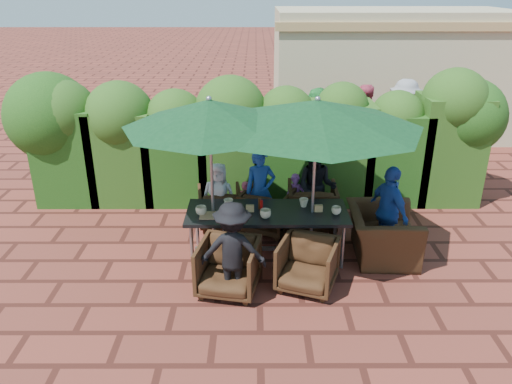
{
  "coord_description": "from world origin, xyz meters",
  "views": [
    {
      "loc": [
        -0.06,
        -6.49,
        3.89
      ],
      "look_at": [
        -0.05,
        0.4,
        0.95
      ],
      "focal_mm": 35.0,
      "sensor_mm": 36.0,
      "label": 1
    }
  ],
  "objects_px": {
    "umbrella_right": "(317,114)",
    "chair_near_right": "(308,263)",
    "chair_far_left": "(220,205)",
    "umbrella_left": "(209,114)",
    "chair_near_left": "(228,265)",
    "chair_end_right": "(383,227)",
    "chair_far_mid": "(267,208)",
    "chair_far_right": "(312,204)",
    "dining_table": "(267,216)"
  },
  "relations": [
    {
      "from": "umbrella_left",
      "to": "chair_far_mid",
      "type": "relative_size",
      "value": 3.11
    },
    {
      "from": "dining_table",
      "to": "umbrella_left",
      "type": "bearing_deg",
      "value": -179.92
    },
    {
      "from": "umbrella_right",
      "to": "chair_near_right",
      "type": "xyz_separation_m",
      "value": [
        -0.13,
        -0.82,
        -1.83
      ]
    },
    {
      "from": "chair_far_mid",
      "to": "chair_far_right",
      "type": "height_order",
      "value": "chair_far_right"
    },
    {
      "from": "chair_end_right",
      "to": "chair_near_left",
      "type": "bearing_deg",
      "value": 114.51
    },
    {
      "from": "chair_far_mid",
      "to": "chair_far_right",
      "type": "xyz_separation_m",
      "value": [
        0.76,
        0.13,
        0.02
      ]
    },
    {
      "from": "chair_far_right",
      "to": "chair_near_left",
      "type": "xyz_separation_m",
      "value": [
        -1.32,
        -1.92,
        -0.02
      ]
    },
    {
      "from": "dining_table",
      "to": "chair_near_right",
      "type": "xyz_separation_m",
      "value": [
        0.53,
        -0.84,
        -0.29
      ]
    },
    {
      "from": "dining_table",
      "to": "chair_far_mid",
      "type": "xyz_separation_m",
      "value": [
        0.03,
        0.86,
        -0.28
      ]
    },
    {
      "from": "chair_near_left",
      "to": "umbrella_left",
      "type": "bearing_deg",
      "value": 116.66
    },
    {
      "from": "chair_far_right",
      "to": "chair_near_left",
      "type": "bearing_deg",
      "value": 57.66
    },
    {
      "from": "dining_table",
      "to": "chair_near_left",
      "type": "relative_size",
      "value": 2.99
    },
    {
      "from": "umbrella_left",
      "to": "umbrella_right",
      "type": "relative_size",
      "value": 0.83
    },
    {
      "from": "umbrella_right",
      "to": "chair_far_right",
      "type": "xyz_separation_m",
      "value": [
        0.12,
        1.02,
        -1.8
      ]
    },
    {
      "from": "chair_far_mid",
      "to": "chair_near_left",
      "type": "xyz_separation_m",
      "value": [
        -0.56,
        -1.79,
        0.0
      ]
    },
    {
      "from": "chair_far_mid",
      "to": "chair_near_left",
      "type": "bearing_deg",
      "value": 96.39
    },
    {
      "from": "chair_far_mid",
      "to": "chair_end_right",
      "type": "xyz_separation_m",
      "value": [
        1.71,
        -0.87,
        0.1
      ]
    },
    {
      "from": "chair_far_left",
      "to": "chair_end_right",
      "type": "distance_m",
      "value": 2.73
    },
    {
      "from": "dining_table",
      "to": "chair_far_mid",
      "type": "height_order",
      "value": "chair_far_mid"
    },
    {
      "from": "chair_far_mid",
      "to": "chair_far_right",
      "type": "bearing_deg",
      "value": -146.34
    },
    {
      "from": "umbrella_right",
      "to": "chair_far_mid",
      "type": "distance_m",
      "value": 2.12
    },
    {
      "from": "umbrella_right",
      "to": "chair_end_right",
      "type": "height_order",
      "value": "umbrella_right"
    },
    {
      "from": "chair_far_left",
      "to": "chair_near_left",
      "type": "xyz_separation_m",
      "value": [
        0.24,
        -1.99,
        0.03
      ]
    },
    {
      "from": "umbrella_left",
      "to": "chair_far_mid",
      "type": "height_order",
      "value": "umbrella_left"
    },
    {
      "from": "chair_far_left",
      "to": "umbrella_right",
      "type": "bearing_deg",
      "value": 135.76
    },
    {
      "from": "umbrella_right",
      "to": "chair_near_right",
      "type": "distance_m",
      "value": 2.01
    },
    {
      "from": "umbrella_right",
      "to": "chair_far_left",
      "type": "distance_m",
      "value": 2.58
    },
    {
      "from": "chair_far_left",
      "to": "chair_far_right",
      "type": "distance_m",
      "value": 1.56
    },
    {
      "from": "umbrella_right",
      "to": "chair_near_left",
      "type": "bearing_deg",
      "value": -142.95
    },
    {
      "from": "chair_far_mid",
      "to": "chair_near_left",
      "type": "distance_m",
      "value": 1.88
    },
    {
      "from": "dining_table",
      "to": "chair_near_left",
      "type": "bearing_deg",
      "value": -120.05
    },
    {
      "from": "dining_table",
      "to": "chair_near_right",
      "type": "height_order",
      "value": "chair_near_right"
    },
    {
      "from": "umbrella_right",
      "to": "chair_far_right",
      "type": "bearing_deg",
      "value": 83.35
    },
    {
      "from": "dining_table",
      "to": "chair_far_left",
      "type": "xyz_separation_m",
      "value": [
        -0.78,
        1.06,
        -0.31
      ]
    },
    {
      "from": "chair_far_left",
      "to": "umbrella_left",
      "type": "bearing_deg",
      "value": 81.58
    },
    {
      "from": "chair_far_mid",
      "to": "chair_far_left",
      "type": "bearing_deg",
      "value": 10.1
    },
    {
      "from": "umbrella_left",
      "to": "umbrella_right",
      "type": "xyz_separation_m",
      "value": [
        1.46,
        -0.02,
        0.0
      ]
    },
    {
      "from": "umbrella_left",
      "to": "chair_near_left",
      "type": "bearing_deg",
      "value": -74.24
    },
    {
      "from": "chair_end_right",
      "to": "umbrella_left",
      "type": "bearing_deg",
      "value": 92.34
    },
    {
      "from": "dining_table",
      "to": "umbrella_left",
      "type": "relative_size",
      "value": 0.97
    },
    {
      "from": "chair_far_left",
      "to": "chair_end_right",
      "type": "relative_size",
      "value": 0.65
    },
    {
      "from": "chair_far_left",
      "to": "chair_near_right",
      "type": "xyz_separation_m",
      "value": [
        1.31,
        -1.9,
        0.02
      ]
    },
    {
      "from": "chair_near_right",
      "to": "chair_far_right",
      "type": "bearing_deg",
      "value": 102.0
    },
    {
      "from": "umbrella_right",
      "to": "chair_near_right",
      "type": "relative_size",
      "value": 3.86
    },
    {
      "from": "dining_table",
      "to": "chair_end_right",
      "type": "height_order",
      "value": "chair_end_right"
    },
    {
      "from": "dining_table",
      "to": "chair_far_right",
      "type": "distance_m",
      "value": 1.29
    },
    {
      "from": "umbrella_left",
      "to": "chair_far_left",
      "type": "distance_m",
      "value": 2.13
    },
    {
      "from": "chair_far_mid",
      "to": "umbrella_left",
      "type": "bearing_deg",
      "value": 70.26
    },
    {
      "from": "umbrella_left",
      "to": "chair_end_right",
      "type": "height_order",
      "value": "umbrella_left"
    },
    {
      "from": "umbrella_left",
      "to": "chair_near_left",
      "type": "xyz_separation_m",
      "value": [
        0.26,
        -0.92,
        -1.82
      ]
    }
  ]
}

